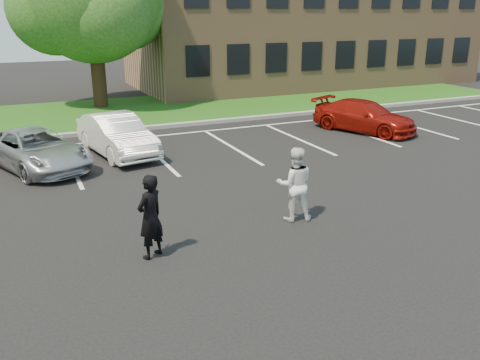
# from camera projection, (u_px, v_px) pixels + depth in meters

# --- Properties ---
(ground_plane) EXTENTS (90.00, 90.00, 0.00)m
(ground_plane) POSITION_uv_depth(u_px,v_px,m) (260.00, 251.00, 10.46)
(ground_plane) COLOR black
(ground_plane) RESTS_ON ground
(curb) EXTENTS (40.00, 0.30, 0.15)m
(curb) POSITION_uv_depth(u_px,v_px,m) (130.00, 129.00, 20.81)
(curb) COLOR gray
(curb) RESTS_ON ground
(grass_strip) EXTENTS (44.00, 8.00, 0.08)m
(grass_strip) POSITION_uv_depth(u_px,v_px,m) (111.00, 113.00, 24.28)
(grass_strip) COLOR #1A5111
(grass_strip) RESTS_ON ground
(stall_lines) EXTENTS (34.00, 5.36, 0.01)m
(stall_lines) POSITION_uv_depth(u_px,v_px,m) (186.00, 144.00, 18.74)
(stall_lines) COLOR white
(stall_lines) RESTS_ON ground
(office_building) EXTENTS (22.40, 10.40, 8.30)m
(office_building) POSITION_uv_depth(u_px,v_px,m) (303.00, 19.00, 33.59)
(office_building) COLOR #997251
(office_building) RESTS_ON ground
(man_black_suit) EXTENTS (0.76, 0.69, 1.73)m
(man_black_suit) POSITION_uv_depth(u_px,v_px,m) (150.00, 217.00, 9.98)
(man_black_suit) COLOR black
(man_black_suit) RESTS_ON ground
(man_white_shirt) EXTENTS (1.03, 0.91, 1.77)m
(man_white_shirt) POSITION_uv_depth(u_px,v_px,m) (295.00, 184.00, 11.79)
(man_white_shirt) COLOR white
(man_white_shirt) RESTS_ON ground
(car_silver_minivan) EXTENTS (3.51, 4.82, 1.22)m
(car_silver_minivan) POSITION_uv_depth(u_px,v_px,m) (36.00, 150.00, 15.75)
(car_silver_minivan) COLOR #AFB2B8
(car_silver_minivan) RESTS_ON ground
(car_white_sedan) EXTENTS (2.19, 4.36, 1.37)m
(car_white_sedan) POSITION_uv_depth(u_px,v_px,m) (117.00, 135.00, 17.25)
(car_white_sedan) COLOR silver
(car_white_sedan) RESTS_ON ground
(car_red_compact) EXTENTS (3.32, 4.63, 1.25)m
(car_red_compact) POSITION_uv_depth(u_px,v_px,m) (364.00, 116.00, 20.60)
(car_red_compact) COLOR maroon
(car_red_compact) RESTS_ON ground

